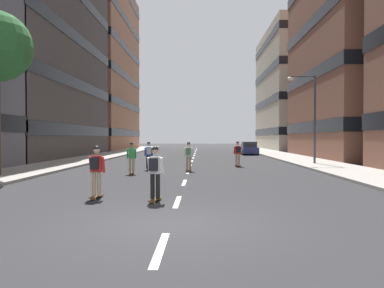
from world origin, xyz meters
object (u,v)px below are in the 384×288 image
skater_1 (96,168)px  skater_3 (149,154)px  streetlamp_right (310,109)px  skater_2 (132,157)px  skater_5 (238,152)px  skater_4 (189,154)px  parked_car_near (249,149)px  skater_0 (155,170)px

skater_1 → skater_3: same height
streetlamp_right → skater_1: bearing=-127.1°
skater_1 → skater_2: same height
skater_3 → skater_5: same height
skater_3 → streetlamp_right: bearing=21.3°
skater_3 → skater_1: bearing=-91.2°
skater_4 → skater_5: size_ratio=1.00×
streetlamp_right → skater_4: bearing=-149.4°
parked_car_near → skater_0: skater_0 is taller
skater_2 → skater_1: bearing=-87.6°
skater_0 → skater_3: 11.59m
skater_2 → skater_4: bearing=31.1°
parked_car_near → skater_2: 25.11m
streetlamp_right → skater_4: (-8.79, -5.20, -3.12)m
streetlamp_right → skater_4: size_ratio=3.65×
skater_1 → skater_4: same height
skater_5 → skater_0: bearing=-105.9°
skater_2 → skater_3: size_ratio=1.00×
skater_2 → skater_4: 3.63m
skater_4 → skater_3: bearing=162.6°
skater_2 → skater_5: bearing=40.5°
parked_car_near → skater_3: size_ratio=2.47×
skater_2 → skater_4: size_ratio=1.00×
streetlamp_right → skater_0: 18.75m
parked_car_near → skater_4: 22.30m
parked_car_near → skater_2: skater_2 is taller
parked_car_near → skater_1: 32.76m
skater_2 → skater_5: (6.44, 5.50, 0.03)m
streetlamp_right → parked_car_near: bearing=98.4°
parked_car_near → streetlamp_right: streetlamp_right is taller
skater_2 → skater_4: (3.11, 1.88, 0.03)m
parked_car_near → skater_3: bearing=-113.4°
skater_0 → skater_3: (-1.81, 11.44, 0.00)m
streetlamp_right → skater_4: streetlamp_right is taller
parked_car_near → skater_4: size_ratio=2.47×
skater_5 → skater_3: bearing=-154.3°
skater_0 → skater_1: (-2.04, 0.56, 0.00)m
skater_1 → skater_5: same height
parked_car_near → skater_2: bearing=-112.2°
skater_0 → skater_2: same height
streetlamp_right → skater_1: 19.42m
skater_4 → skater_5: 4.92m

